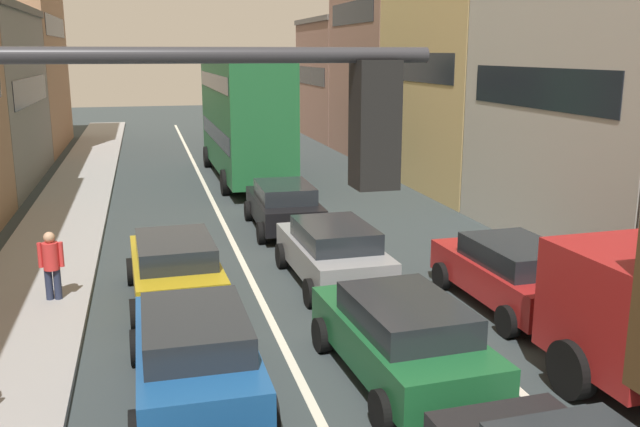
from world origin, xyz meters
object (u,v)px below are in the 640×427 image
Objects in this scene: coupe_centre_lane_fourth at (284,205)px; sedan_right_lane_behind_truck at (513,272)px; wagon_left_lane_second at (195,352)px; traffic_light_pole at (86,312)px; sedan_centre_lane_second at (402,336)px; hatchback_centre_lane_third at (333,251)px; bus_mid_queue_primary at (244,114)px; sedan_left_lane_third at (175,267)px; pedestrian_near_kerb at (51,264)px.

coupe_centre_lane_fourth is 1.00× the size of sedan_right_lane_behind_truck.
sedan_right_lane_behind_truck is at bearing -71.11° from wagon_left_lane_second.
traffic_light_pole is 17.13m from coupe_centre_lane_fourth.
traffic_light_pole is 1.25× the size of sedan_centre_lane_second.
hatchback_centre_lane_third is 1.00× the size of coupe_centre_lane_fourth.
coupe_centre_lane_fourth is at bearing 0.07° from hatchback_centre_lane_third.
bus_mid_queue_primary is (0.09, 9.08, 2.03)m from coupe_centre_lane_fourth.
wagon_left_lane_second is at bearing 169.05° from bus_mid_queue_primary.
sedan_left_lane_third is 15.33m from bus_mid_queue_primary.
hatchback_centre_lane_third is at bearing 67.09° from traffic_light_pole.
bus_mid_queue_primary reaches higher than sedan_left_lane_third.
sedan_centre_lane_second is 5.17m from hatchback_centre_lane_third.
sedan_right_lane_behind_truck is at bearing -109.17° from sedan_left_lane_third.
sedan_left_lane_third is (-3.49, 4.79, 0.00)m from sedan_centre_lane_second.
hatchback_centre_lane_third is at bearing -84.81° from pedestrian_near_kerb.
hatchback_centre_lane_third is 0.99× the size of sedan_left_lane_third.
bus_mid_queue_primary is at bearing 9.63° from sedan_right_lane_behind_truck.
sedan_centre_lane_second is (4.41, 5.78, -3.02)m from traffic_light_pole.
sedan_centre_lane_second is 1.01× the size of sedan_right_lane_behind_truck.
sedan_centre_lane_second is at bearing 176.25° from hatchback_centre_lane_third.
traffic_light_pole is at bearing 155.77° from hatchback_centre_lane_third.
hatchback_centre_lane_third is at bearing -86.31° from sedan_left_lane_third.
hatchback_centre_lane_third is at bearing -36.48° from wagon_left_lane_second.
coupe_centre_lane_fourth is at bearing -3.78° from sedan_centre_lane_second.
wagon_left_lane_second is 5.69m from pedestrian_near_kerb.
hatchback_centre_lane_third is 1.00× the size of sedan_right_lane_behind_truck.
sedan_centre_lane_second is 5.93m from sedan_left_lane_third.
hatchback_centre_lane_third is 6.31m from pedestrian_near_kerb.
sedan_left_lane_third is 7.35m from sedan_right_lane_behind_truck.
sedan_centre_lane_second is 8.03m from pedestrian_near_kerb.
pedestrian_near_kerb reaches higher than coupe_centre_lane_fourth.
coupe_centre_lane_fourth is at bearing 178.96° from bus_mid_queue_primary.
sedan_centre_lane_second is at bearing 125.10° from sedan_right_lane_behind_truck.
pedestrian_near_kerb is at bearing 46.10° from sedan_centre_lane_second.
hatchback_centre_lane_third is 3.72m from sedan_left_lane_third.
bus_mid_queue_primary is at bearing -16.07° from sedan_left_lane_third.
wagon_left_lane_second and coupe_centre_lane_fourth have the same top height.
hatchback_centre_lane_third and sedan_left_lane_third have the same top height.
wagon_left_lane_second is 0.99× the size of hatchback_centre_lane_third.
bus_mid_queue_primary is 15.74m from pedestrian_near_kerb.
sedan_left_lane_third is at bearing 165.58° from bus_mid_queue_primary.
wagon_left_lane_second is 0.99× the size of coupe_centre_lane_fourth.
hatchback_centre_lane_third is at bearing -177.48° from coupe_centre_lane_fourth.
pedestrian_near_kerb is at bearing 78.44° from sedan_left_lane_third.
traffic_light_pole reaches higher than coupe_centre_lane_fourth.
sedan_right_lane_behind_truck is at bearing -155.11° from coupe_centre_lane_fourth.
pedestrian_near_kerb is (-6.18, -5.24, 0.15)m from coupe_centre_lane_fourth.
sedan_right_lane_behind_truck is 9.97m from pedestrian_near_kerb.
sedan_left_lane_third is at bearing 0.78° from wagon_left_lane_second.
sedan_left_lane_third is at bearing 71.34° from sedan_right_lane_behind_truck.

